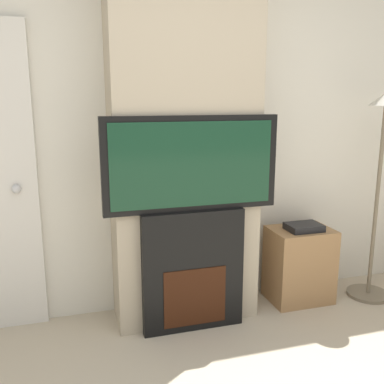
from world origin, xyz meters
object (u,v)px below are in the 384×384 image
television (192,164)px  fireplace (192,270)px  floor_lamp (380,170)px  media_stand (299,264)px

television → fireplace: bearing=90.0°
fireplace → floor_lamp: size_ratio=0.52×
fireplace → floor_lamp: 1.61m
television → floor_lamp: (1.49, 0.05, -0.12)m
floor_lamp → media_stand: bearing=169.8°
television → media_stand: bearing=9.7°
media_stand → television: bearing=-170.3°
floor_lamp → media_stand: floor_lamp is taller
fireplace → media_stand: bearing=9.6°
fireplace → television: (0.00, -0.00, 0.73)m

